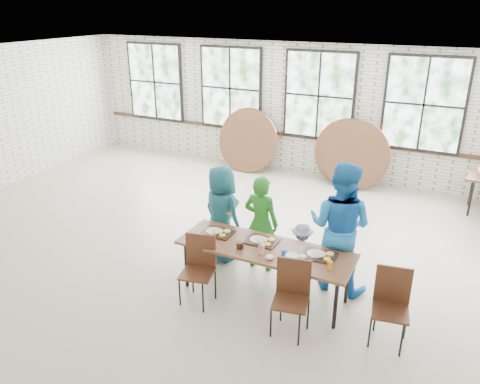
# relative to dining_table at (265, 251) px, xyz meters

# --- Properties ---
(room) EXTENTS (12.00, 12.00, 12.00)m
(room) POSITION_rel_dining_table_xyz_m (-0.84, 4.99, 1.14)
(room) COLOR #BFB298
(room) RESTS_ON ground
(dining_table) EXTENTS (2.41, 0.83, 0.74)m
(dining_table) POSITION_rel_dining_table_xyz_m (0.00, 0.00, 0.00)
(dining_table) COLOR brown
(dining_table) RESTS_ON ground
(chair_near_left) EXTENTS (0.50, 0.48, 0.95)m
(chair_near_left) POSITION_rel_dining_table_xyz_m (-0.76, -0.47, -0.13)
(chair_near_left) COLOR #492818
(chair_near_left) RESTS_ON ground
(chair_near_right) EXTENTS (0.49, 0.48, 0.95)m
(chair_near_right) POSITION_rel_dining_table_xyz_m (0.59, -0.54, -0.13)
(chair_near_right) COLOR #492818
(chair_near_right) RESTS_ON ground
(chair_spare) EXTENTS (0.48, 0.47, 0.95)m
(chair_spare) POSITION_rel_dining_table_xyz_m (1.71, -0.20, -0.13)
(chair_spare) COLOR #492818
(chair_spare) RESTS_ON ground
(adult_teal) EXTENTS (0.88, 0.74, 1.54)m
(adult_teal) POSITION_rel_dining_table_xyz_m (-1.00, 0.65, 0.08)
(adult_teal) COLOR navy
(adult_teal) RESTS_ON ground
(adult_green) EXTENTS (0.56, 0.38, 1.50)m
(adult_green) POSITION_rel_dining_table_xyz_m (-0.34, 0.65, 0.06)
(adult_green) COLOR #23731E
(adult_green) RESTS_ON ground
(toddler) EXTENTS (0.62, 0.45, 0.87)m
(toddler) POSITION_rel_dining_table_xyz_m (0.31, 0.65, -0.25)
(toddler) COLOR #191645
(toddler) RESTS_ON ground
(adult_blue) EXTENTS (0.99, 0.82, 1.88)m
(adult_blue) POSITION_rel_dining_table_xyz_m (0.84, 0.65, 0.25)
(adult_blue) COLOR blue
(adult_blue) RESTS_ON ground
(tabletop_clutter) EXTENTS (1.97, 0.60, 0.11)m
(tabletop_clutter) POSITION_rel_dining_table_xyz_m (0.12, -0.02, 0.08)
(tabletop_clutter) COLOR black
(tabletop_clutter) RESTS_ON dining_table
(round_tops_leaning) EXTENTS (4.09, 0.51, 1.48)m
(round_tops_leaning) POSITION_rel_dining_table_xyz_m (-1.19, 4.69, 0.05)
(round_tops_leaning) COLOR brown
(round_tops_leaning) RESTS_ON ground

